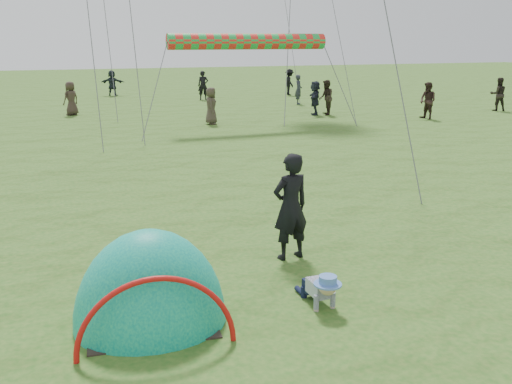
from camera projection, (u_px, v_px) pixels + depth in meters
name	position (u px, v px, depth m)	size (l,w,h in m)	color
ground	(303.00, 338.00, 7.00)	(140.00, 140.00, 0.00)	#255819
crawling_toddler	(321.00, 288.00, 7.80)	(0.48, 0.69, 0.53)	black
popup_tent	(151.00, 323.00, 7.38)	(1.95, 1.61, 2.53)	#007379
standing_adult	(291.00, 207.00, 9.36)	(0.65, 0.43, 1.79)	black
crowd_person_0	(203.00, 85.00, 34.73)	(0.63, 0.42, 1.74)	black
crowd_person_1	(498.00, 94.00, 29.29)	(0.82, 0.64, 1.69)	black
crowd_person_4	(71.00, 98.00, 27.56)	(0.79, 0.51, 1.62)	#382B24
crowd_person_5	(315.00, 98.00, 27.68)	(1.52, 0.48, 1.64)	#1C222C
crowd_person_6	(299.00, 90.00, 32.28)	(0.60, 0.40, 1.65)	#262933
crowd_person_7	(428.00, 101.00, 26.20)	(0.82, 0.64, 1.68)	#2E1E1B
crowd_person_9	(289.00, 82.00, 37.72)	(1.10, 0.63, 1.70)	black
crowd_person_10	(211.00, 106.00, 24.61)	(0.77, 0.50, 1.58)	#40362D
crowd_person_11	(112.00, 83.00, 37.22)	(1.53, 0.49, 1.65)	#202730
crowd_person_13	(326.00, 98.00, 27.59)	(0.82, 0.64, 1.69)	#2C231B
rainbow_tube_kite	(249.00, 41.00, 23.17)	(0.64, 0.64, 6.70)	red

